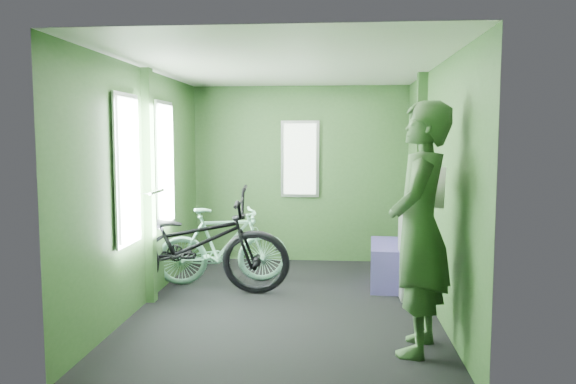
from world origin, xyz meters
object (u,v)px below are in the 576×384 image
object	(u,v)px
bench_seat	(397,259)
bicycle_black	(191,294)
bicycle_mint	(223,284)
waste_box	(413,253)
passenger	(420,228)

from	to	relation	value
bench_seat	bicycle_black	bearing A→B (deg)	-161.73
bicycle_mint	waste_box	bearing A→B (deg)	-115.27
bicycle_black	bicycle_mint	xyz separation A→B (m)	(0.26, 0.42, 0.00)
bicycle_black	waste_box	world-z (taller)	waste_box
bicycle_black	passenger	distance (m)	2.71
passenger	bench_seat	world-z (taller)	passenger
bicycle_black	passenger	size ratio (longest dim) A/B	1.09
bicycle_mint	waste_box	xyz separation A→B (m)	(2.03, -0.34, 0.46)
passenger	waste_box	distance (m)	1.55
waste_box	bench_seat	distance (m)	0.53
bench_seat	bicycle_mint	bearing A→B (deg)	-171.89
passenger	bench_seat	distance (m)	2.06
bicycle_black	bench_seat	distance (m)	2.27
bicycle_black	bicycle_mint	distance (m)	0.49
waste_box	bench_seat	world-z (taller)	bench_seat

